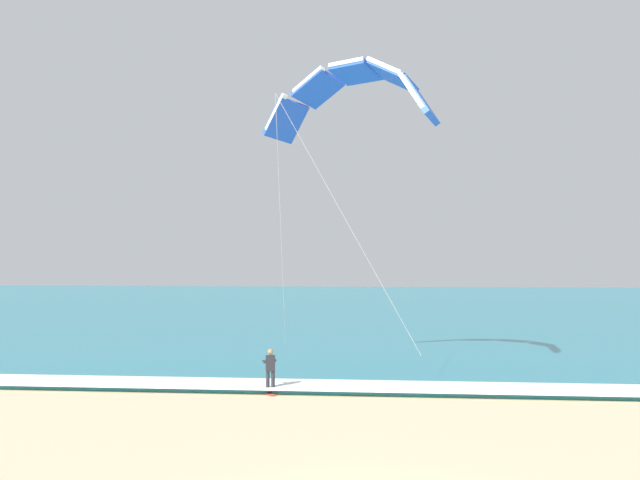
# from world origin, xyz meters

# --- Properties ---
(sea) EXTENTS (200.00, 120.00, 0.20)m
(sea) POSITION_xyz_m (0.00, 73.60, 0.10)
(sea) COLOR teal
(sea) RESTS_ON ground
(surf_foam) EXTENTS (200.00, 2.74, 0.04)m
(surf_foam) POSITION_xyz_m (0.00, 14.60, 0.22)
(surf_foam) COLOR white
(surf_foam) RESTS_ON sea
(surfboard) EXTENTS (0.84, 1.47, 0.09)m
(surfboard) POSITION_xyz_m (-4.35, 13.79, 0.03)
(surfboard) COLOR #E04C38
(surfboard) RESTS_ON ground
(kitesurfer) EXTENTS (0.62, 0.62, 1.69)m
(kitesurfer) POSITION_xyz_m (-4.36, 13.81, 0.94)
(kitesurfer) COLOR #232328
(kitesurfer) RESTS_ON ground
(kite_primary) EXTENTS (8.03, 6.78, 12.53)m
(kite_primary) POSITION_xyz_m (-1.57, 18.25, 12.43)
(kite_primary) COLOR blue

